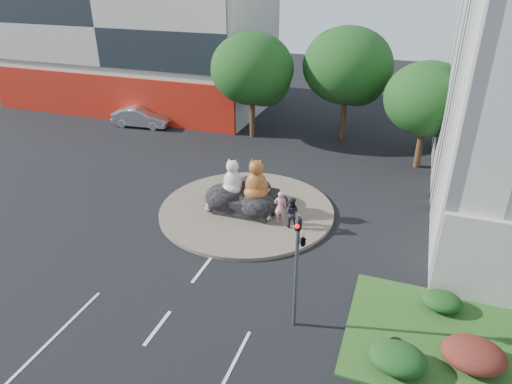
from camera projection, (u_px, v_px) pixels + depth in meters
ground at (158, 328)px, 17.96m from camera, size 120.00×120.00×0.00m
roundabout_island at (247, 210)px, 26.32m from camera, size 10.00×10.00×0.20m
rock_plinth at (247, 201)px, 26.07m from camera, size 3.20×2.60×0.90m
shophouse_block at (137, 40)px, 44.01m from camera, size 25.20×12.30×17.40m
grass_verge at (483, 350)px, 16.87m from camera, size 10.00×6.00×0.12m
tree_left at (253, 72)px, 35.32m from camera, size 6.46×6.46×8.27m
tree_mid at (348, 69)px, 34.77m from camera, size 6.84×6.84×8.76m
tree_right at (428, 102)px, 30.04m from camera, size 5.70×5.70×7.30m
hedge_near_green at (398, 358)px, 15.86m from camera, size 2.00×1.60×0.90m
hedge_red at (474, 355)px, 15.93m from camera, size 2.20×1.76×0.99m
hedge_back_green at (442, 301)px, 18.65m from camera, size 1.60×1.28×0.72m
traffic_light at (300, 249)px, 16.48m from camera, size 0.44×1.24×5.00m
cat_white at (233, 176)px, 25.56m from camera, size 1.38×1.24×2.10m
cat_tabby at (256, 179)px, 24.93m from camera, size 1.56×1.40×2.39m
kitten_calico at (209, 204)px, 25.85m from camera, size 0.63×0.62×0.79m
kitten_white at (266, 213)px, 24.91m from camera, size 0.66×0.65×0.83m
pedestrian_pink at (280, 208)px, 24.36m from camera, size 0.76×0.56×1.91m
pedestrian_dark at (291, 213)px, 24.07m from camera, size 0.88×0.71×1.72m
parked_car at (141, 117)px, 39.57m from camera, size 5.15×2.22×1.65m
litter_bin at (395, 350)px, 16.29m from camera, size 0.54×0.54×0.78m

